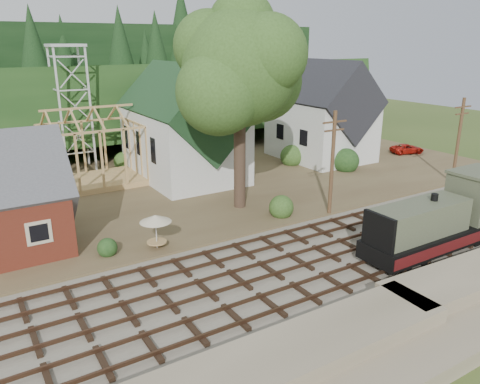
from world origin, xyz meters
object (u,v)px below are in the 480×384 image
car_blue (27,228)px  patio_set (155,220)px  car_red (407,149)px  locomotive (445,219)px

car_blue → patio_set: 9.11m
car_blue → car_red: bearing=7.8°
car_blue → car_red: 41.20m
locomotive → car_blue: locomotive is taller
patio_set → car_red: bearing=14.8°
locomotive → car_red: (18.89, 18.26, -1.20)m
car_red → patio_set: size_ratio=1.76×
car_blue → car_red: car_blue is taller
car_blue → patio_set: patio_set is taller
locomotive → patio_set: 18.10m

